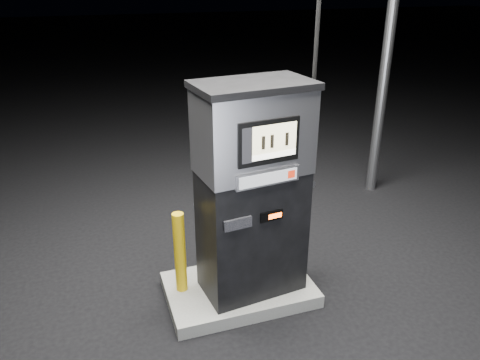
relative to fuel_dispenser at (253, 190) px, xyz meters
name	(u,v)px	position (x,y,z in m)	size (l,w,h in m)	color
ground	(239,295)	(-0.13, 0.06, -1.31)	(80.00, 80.00, 0.00)	black
pump_island	(239,289)	(-0.13, 0.06, -1.24)	(1.60, 1.00, 0.15)	slate
fuel_dispenser	(253,190)	(0.00, 0.00, 0.00)	(1.28, 0.79, 4.70)	black
bollard_left	(180,253)	(-0.75, 0.18, -0.70)	(0.12, 0.12, 0.93)	yellow
bollard_right	(295,226)	(0.61, 0.26, -0.66)	(0.13, 0.13, 1.00)	yellow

